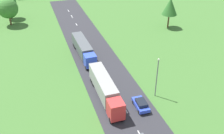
{
  "coord_description": "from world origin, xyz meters",
  "views": [
    {
      "loc": [
        -12.84,
        -5.19,
        28.61
      ],
      "look_at": [
        0.9,
        36.19,
        2.66
      ],
      "focal_mm": 41.03,
      "sensor_mm": 36.0,
      "label": 1
    }
  ],
  "objects": [
    {
      "name": "car_third",
      "position": [
        2.63,
        25.75,
        0.85
      ],
      "size": [
        2.02,
        4.15,
        1.52
      ],
      "color": "blue",
      "rests_on": "road"
    },
    {
      "name": "truck_third",
      "position": [
        -2.41,
        47.35,
        2.05
      ],
      "size": [
        2.86,
        13.66,
        3.43
      ],
      "color": "blue",
      "rests_on": "road"
    },
    {
      "name": "road",
      "position": [
        0.0,
        24.5,
        0.03
      ],
      "size": [
        10.0,
        140.0,
        0.06
      ],
      "primitive_type": "cube",
      "color": "#2B2B30",
      "rests_on": "ground"
    },
    {
      "name": "lane_marking_centre",
      "position": [
        0.0,
        22.23,
        0.07
      ],
      "size": [
        0.16,
        122.52,
        0.01
      ],
      "color": "white",
      "rests_on": "road"
    },
    {
      "name": "truck_second",
      "position": [
        -2.34,
        30.29,
        2.23
      ],
      "size": [
        2.5,
        13.74,
        3.79
      ],
      "color": "red",
      "rests_on": "road"
    },
    {
      "name": "lamppost_second",
      "position": [
        6.56,
        28.17,
        4.37
      ],
      "size": [
        0.36,
        0.36,
        7.79
      ],
      "color": "slate",
      "rests_on": "ground"
    },
    {
      "name": "tree_oak",
      "position": [
        -18.72,
        79.63,
        5.02
      ],
      "size": [
        4.77,
        4.77,
        7.43
      ],
      "color": "#513823",
      "rests_on": "ground"
    },
    {
      "name": "tree_maple",
      "position": [
        -18.83,
        73.92,
        5.06
      ],
      "size": [
        5.89,
        5.89,
        8.02
      ],
      "color": "#513823",
      "rests_on": "ground"
    },
    {
      "name": "tree_birch",
      "position": [
        25.24,
        57.15,
        6.28
      ],
      "size": [
        4.36,
        4.36,
        8.72
      ],
      "color": "#513823",
      "rests_on": "ground"
    }
  ]
}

